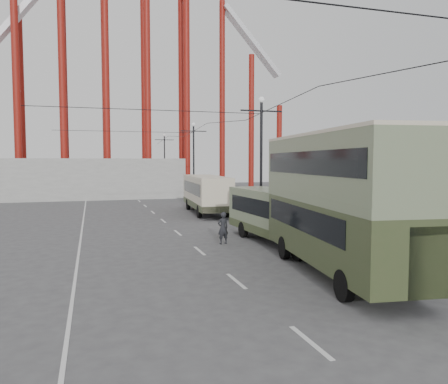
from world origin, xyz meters
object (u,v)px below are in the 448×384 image
object	(u,v)px
single_decker_green	(283,215)
pedestrian	(223,228)
double_decker_bus	(336,196)
single_decker_cream	(206,192)

from	to	relation	value
single_decker_green	pedestrian	xyz separation A→B (m)	(-3.04, 1.43, -0.78)
double_decker_bus	single_decker_green	size ratio (longest dim) A/B	1.03
double_decker_bus	pedestrian	distance (m)	8.35
single_decker_cream	pedestrian	world-z (taller)	single_decker_cream
double_decker_bus	single_decker_green	world-z (taller)	double_decker_bus
single_decker_green	pedestrian	bearing A→B (deg)	152.07
double_decker_bus	single_decker_cream	world-z (taller)	double_decker_bus
single_decker_cream	pedestrian	distance (m)	15.01
double_decker_bus	single_decker_cream	bearing A→B (deg)	96.40
single_decker_green	pedestrian	distance (m)	3.45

